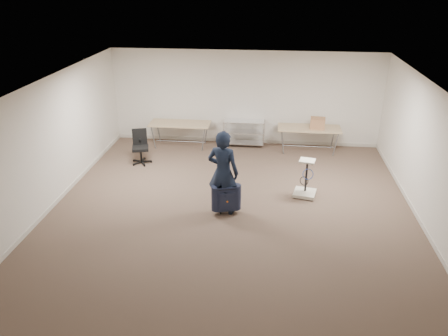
# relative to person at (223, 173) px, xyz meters

# --- Properties ---
(ground) EXTENTS (9.00, 9.00, 0.00)m
(ground) POSITION_rel_person_xyz_m (0.18, -0.15, -0.94)
(ground) COLOR #4C392E
(ground) RESTS_ON ground
(room_shell) EXTENTS (8.00, 9.00, 9.00)m
(room_shell) POSITION_rel_person_xyz_m (0.18, 1.23, -0.89)
(room_shell) COLOR silver
(room_shell) RESTS_ON ground
(folding_table_left) EXTENTS (1.80, 0.75, 0.73)m
(folding_table_left) POSITION_rel_person_xyz_m (-1.72, 3.80, -0.26)
(folding_table_left) COLOR tan
(folding_table_left) RESTS_ON ground
(folding_table_right) EXTENTS (1.80, 0.75, 0.73)m
(folding_table_right) POSITION_rel_person_xyz_m (2.08, 3.80, -0.26)
(folding_table_right) COLOR tan
(folding_table_right) RESTS_ON ground
(wire_shelf) EXTENTS (1.22, 0.47, 0.80)m
(wire_shelf) POSITION_rel_person_xyz_m (0.18, 4.05, -0.50)
(wire_shelf) COLOR silver
(wire_shelf) RESTS_ON ground
(person) EXTENTS (0.77, 0.59, 1.88)m
(person) POSITION_rel_person_xyz_m (0.00, 0.00, 0.00)
(person) COLOR black
(person) RESTS_ON ground
(suitcase) EXTENTS (0.46, 0.34, 1.13)m
(suitcase) POSITION_rel_person_xyz_m (0.08, -0.09, -0.55)
(suitcase) COLOR #151E30
(suitcase) RESTS_ON ground
(office_chair) EXTENTS (0.56, 0.56, 0.93)m
(office_chair) POSITION_rel_person_xyz_m (-2.55, 2.44, -0.66)
(office_chair) COLOR black
(office_chair) RESTS_ON ground
(equipment_cart) EXTENTS (0.59, 0.59, 0.91)m
(equipment_cart) POSITION_rel_person_xyz_m (1.83, 0.95, -0.70)
(equipment_cart) COLOR beige
(equipment_cart) RESTS_ON ground
(cardboard_box) EXTENTS (0.44, 0.35, 0.31)m
(cardboard_box) POSITION_rel_person_xyz_m (2.30, 3.76, -0.05)
(cardboard_box) COLOR #966445
(cardboard_box) RESTS_ON folding_table_right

